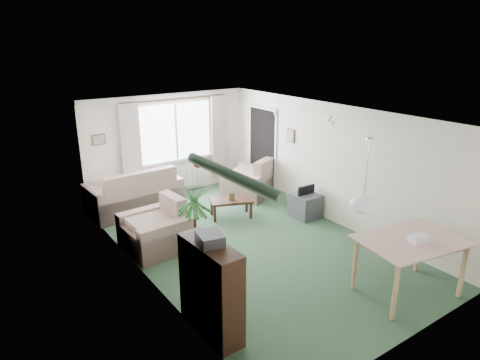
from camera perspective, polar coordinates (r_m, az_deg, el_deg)
ground at (r=7.93m, az=1.25°, el=-8.47°), size 6.50×6.50×0.00m
window at (r=10.17m, az=-8.58°, el=6.38°), size 1.80×0.03×1.30m
curtain_rod at (r=9.97m, az=-8.58°, el=10.63°), size 2.60×0.03×0.03m
curtain_left at (r=9.69m, az=-14.34°, el=4.01°), size 0.45×0.08×2.00m
curtain_right at (r=10.68m, az=-2.73°, el=5.88°), size 0.45×0.08×2.00m
radiator at (r=10.42m, az=-8.19°, el=0.42°), size 1.20×0.10×0.55m
doorway at (r=10.36m, az=3.03°, el=3.94°), size 0.03×0.95×2.00m
pendant_lamp at (r=5.94m, az=16.14°, el=-3.16°), size 0.36×0.36×0.36m
tinsel_garland at (r=4.29m, az=-1.24°, el=0.64°), size 1.60×1.60×0.12m
bauble_cluster_a at (r=8.69m, az=4.85°, el=9.31°), size 0.20×0.20×0.20m
bauble_cluster_b at (r=8.03m, az=12.03°, el=8.22°), size 0.20×0.20×0.20m
wall_picture_back at (r=9.53m, az=-18.34°, el=5.13°), size 0.28×0.03×0.22m
wall_picture_right at (r=9.48m, az=6.78°, el=5.88°), size 0.03×0.24×0.30m
sofa at (r=9.52m, az=-13.99°, el=-1.16°), size 1.98×1.11×0.97m
armchair_corner at (r=10.11m, az=1.17°, el=0.43°), size 1.37×1.34×0.93m
armchair_left at (r=7.70m, az=-11.40°, el=-5.90°), size 1.05×1.10×0.93m
coffee_table at (r=9.00m, az=-1.20°, el=-3.74°), size 0.98×0.76×0.39m
photo_frame at (r=8.86m, az=-1.09°, el=-2.19°), size 0.12×0.06×0.16m
bookshelf at (r=5.50m, az=-3.91°, el=-14.30°), size 0.37×1.02×1.24m
hifi_box at (r=5.17m, az=-4.03°, el=-7.81°), size 0.35×0.40×0.14m
houseplant at (r=7.14m, az=-6.01°, el=-5.89°), size 0.70×0.70×1.33m
dining_table at (r=6.79m, az=21.50°, el=-10.75°), size 1.50×1.14×0.85m
gift_box at (r=6.54m, az=22.74°, el=-7.30°), size 0.29×0.25×0.12m
tv_cube at (r=9.07m, az=8.72°, el=-3.38°), size 0.52×0.57×0.50m
pet_bed at (r=9.94m, az=1.25°, el=-2.38°), size 0.77×0.77×0.12m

